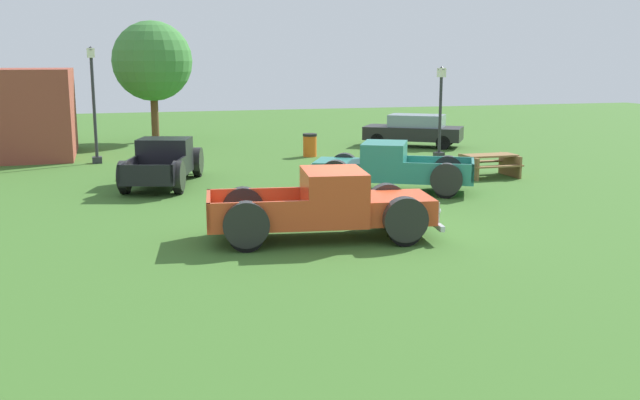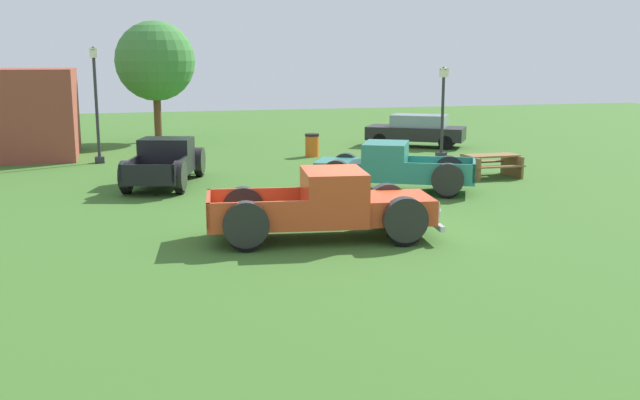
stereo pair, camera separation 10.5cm
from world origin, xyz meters
name	(u,v)px [view 1 (the left image)]	position (x,y,z in m)	size (l,w,h in m)	color
ground_plane	(349,231)	(0.00, 0.00, 0.00)	(80.00, 80.00, 0.00)	#3D6B28
pickup_truck_foreground	(336,206)	(-0.51, -0.56, 0.75)	(5.35, 2.62, 1.57)	#D14723
pickup_truck_behind_left	(382,168)	(2.64, 4.74, 0.72)	(5.15, 3.79, 1.50)	#2D8475
pickup_truck_behind_right	(166,162)	(-3.63, 8.03, 0.70)	(3.06, 5.12, 1.48)	black
sedan_distant_a	(414,130)	(8.13, 14.88, 0.77)	(4.65, 3.94, 1.47)	black
lamp_post_near	(440,111)	(7.50, 10.90, 1.94)	(0.36, 0.36, 3.70)	#2D2D33
lamp_post_far	(94,103)	(-5.85, 13.39, 2.34)	(0.36, 0.36, 4.46)	#2D2D33
picnic_table	(489,163)	(7.14, 6.17, 0.49)	(1.80, 1.48, 0.78)	olive
trash_can	(310,145)	(2.61, 12.93, 0.48)	(0.59, 0.59, 0.95)	orange
oak_tree_east	(152,61)	(-3.18, 20.29, 3.86)	(3.81, 3.81, 5.78)	brown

